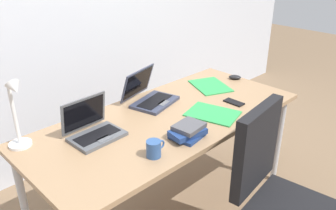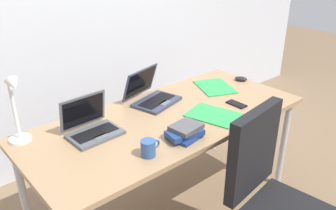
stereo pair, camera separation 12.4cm
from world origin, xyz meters
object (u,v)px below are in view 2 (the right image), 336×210
Objects in this scene: desk_lamp at (16,110)px; computer_mouse at (241,79)px; laptop_mid_desk at (152,96)px; paper_folder_far_corner at (213,115)px; laptop_far_corner at (92,127)px; coffee_mug at (148,148)px; paper_folder_by_keyboard at (215,87)px; cell_phone at (236,104)px; book_stack at (185,132)px.

desk_lamp reaches higher than computer_mouse.
paper_folder_far_corner is at bearing -68.41° from laptop_mid_desk.
laptop_mid_desk is at bearing 12.79° from laptop_far_corner.
coffee_mug is at bearing -74.64° from laptop_far_corner.
paper_folder_by_keyboard is (0.51, -0.11, -0.04)m from laptop_mid_desk.
paper_folder_by_keyboard is 0.47m from paper_folder_far_corner.
paper_folder_by_keyboard is at bearing 68.36° from cell_phone.
laptop_mid_desk is 0.66m from coffee_mug.
paper_folder_far_corner is (1.02, -0.45, -0.19)m from desk_lamp.
laptop_mid_desk is at bearing 50.27° from coffee_mug.
paper_folder_far_corner is at bearing -23.67° from desk_lamp.
computer_mouse is 0.31× the size of paper_folder_by_keyboard.
desk_lamp is 2.94× the size of cell_phone.
desk_lamp reaches higher than cell_phone.
laptop_mid_desk is at bearing 168.35° from paper_folder_by_keyboard.
laptop_far_corner is 0.75m from paper_folder_far_corner.
desk_lamp is 0.88m from laptop_mid_desk.
paper_folder_by_keyboard is at bearing 137.62° from computer_mouse.
laptop_mid_desk is 0.45m from paper_folder_far_corner.
desk_lamp reaches higher than paper_folder_by_keyboard.
book_stack reaches higher than paper_folder_by_keyboard.
laptop_far_corner is 0.53m from book_stack.
laptop_far_corner is 1.04m from paper_folder_by_keyboard.
laptop_mid_desk reaches higher than paper_folder_by_keyboard.
paper_folder_far_corner is 2.74× the size of coffee_mug.
cell_phone is 0.56m from book_stack.
book_stack is at bearing -45.76° from laptop_far_corner.
coffee_mug is at bearing -173.51° from cell_phone.
cell_phone is at bearing 9.16° from book_stack.
coffee_mug is at bearing -129.73° from laptop_mid_desk.
laptop_far_corner is at bearing 162.35° from cell_phone.
paper_folder_by_keyboard is (1.04, 0.01, -0.04)m from laptop_far_corner.
laptop_mid_desk is 0.53m from paper_folder_by_keyboard.
computer_mouse is at bearing -10.71° from laptop_mid_desk.
cell_phone is at bearing 6.83° from coffee_mug.
coffee_mug reaches higher than computer_mouse.
cell_phone is (-0.37, -0.26, -0.01)m from computer_mouse.
coffee_mug is at bearing -171.06° from paper_folder_far_corner.
laptop_far_corner is 0.40m from coffee_mug.
cell_phone is 0.44× the size of paper_folder_by_keyboard.
coffee_mug is (-0.42, -0.50, -0.00)m from laptop_mid_desk.
desk_lamp reaches higher than laptop_mid_desk.
paper_folder_by_keyboard is (1.38, -0.14, -0.19)m from desk_lamp.
paper_folder_far_corner is at bearing -23.10° from laptop_far_corner.
coffee_mug is (-1.19, -0.36, 0.03)m from computer_mouse.
desk_lamp reaches higher than paper_folder_far_corner.
computer_mouse is at bearing -6.36° from desk_lamp.
computer_mouse is 0.71× the size of cell_phone.
cell_phone is 0.23m from paper_folder_far_corner.
paper_folder_far_corner is at bearing -138.86° from paper_folder_by_keyboard.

